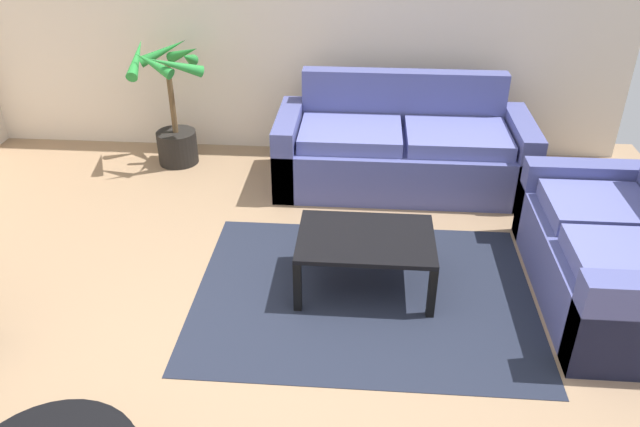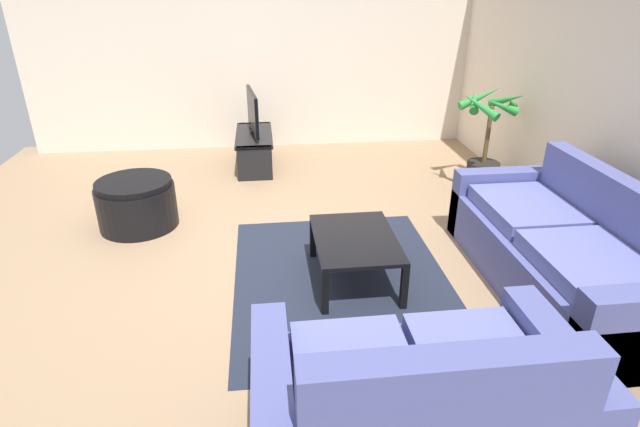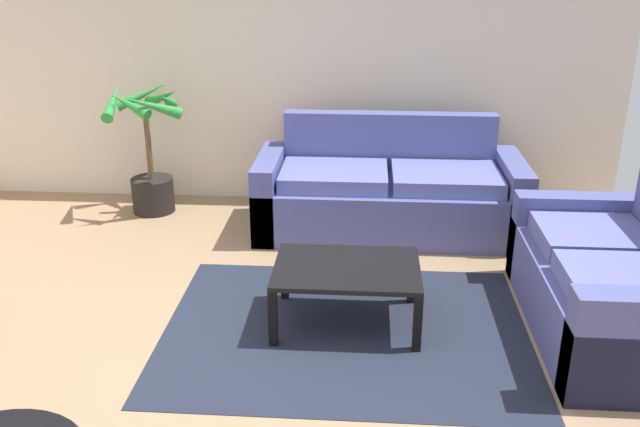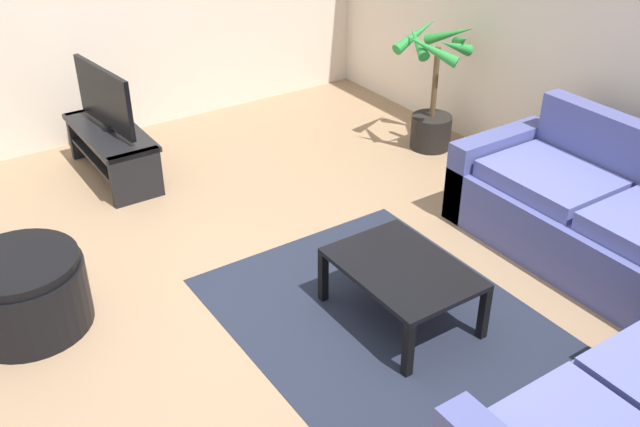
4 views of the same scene
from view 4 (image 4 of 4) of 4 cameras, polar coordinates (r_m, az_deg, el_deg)
name	(u,v)px [view 4 (image 4 of 4)]	position (r m, az deg, el deg)	size (l,w,h in m)	color
ground_plane	(240,303)	(4.65, -6.34, -7.05)	(6.60, 6.60, 0.00)	#937556
wall_back	(587,19)	(5.87, 20.37, 14.22)	(6.00, 0.06, 2.70)	beige
couch_main	(606,224)	(5.20, 21.70, -0.78)	(2.12, 0.90, 0.90)	#4C518C
tv_stand	(112,146)	(6.23, -16.14, 5.18)	(1.10, 0.45, 0.42)	black
tv	(105,97)	(6.07, -16.69, 8.80)	(0.87, 0.14, 0.53)	black
coffee_table	(402,273)	(4.33, 6.52, -4.68)	(0.88, 0.63, 0.39)	black
area_rug	(386,322)	(4.48, 5.28, -8.58)	(2.20, 1.70, 0.01)	#1E2333
potted_palm	(433,97)	(6.50, 8.96, 9.10)	(0.69, 0.72, 1.13)	black
ottoman	(25,293)	(4.66, -22.33, -5.84)	(0.74, 0.74, 0.47)	black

